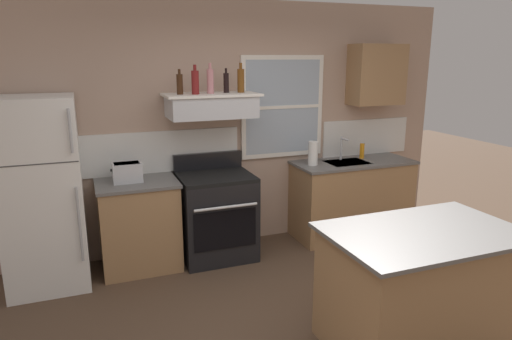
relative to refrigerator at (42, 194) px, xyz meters
name	(u,v)px	position (x,y,z in m)	size (l,w,h in m)	color
back_wall	(230,126)	(1.93, 0.39, 0.46)	(5.40, 0.11, 2.70)	tan
refrigerator	(42,194)	(0.00, 0.00, 0.00)	(0.70, 0.72, 1.78)	white
counter_left_of_stove	(139,224)	(0.85, 0.06, -0.43)	(0.79, 0.63, 0.91)	#9E754C
toaster	(127,172)	(0.77, 0.08, 0.12)	(0.30, 0.20, 0.19)	silver
stove_range	(216,215)	(1.65, 0.02, -0.42)	(0.76, 0.69, 1.09)	black
range_hood_shelf	(211,105)	(1.65, 0.12, 0.74)	(0.96, 0.52, 0.24)	silver
bottle_brown_stout	(180,84)	(1.33, 0.10, 0.96)	(0.06, 0.06, 0.25)	#381E0F
bottle_red_label_wine	(195,82)	(1.48, 0.06, 0.98)	(0.07, 0.07, 0.29)	maroon
bottle_rose_pink	(210,81)	(1.64, 0.11, 0.98)	(0.07, 0.07, 0.30)	#C67F84
bottle_balsamic_dark	(226,82)	(1.82, 0.14, 0.96)	(0.06, 0.06, 0.25)	black
bottle_amber_wine	(241,80)	(1.97, 0.11, 0.98)	(0.07, 0.07, 0.30)	brown
counter_right_with_sink	(351,198)	(3.35, 0.06, -0.43)	(1.43, 0.63, 0.91)	#9E754C
sink_faucet	(342,146)	(3.25, 0.16, 0.20)	(0.03, 0.17, 0.28)	silver
paper_towel_roll	(313,153)	(2.81, 0.06, 0.16)	(0.11, 0.11, 0.27)	white
dish_soap_bottle	(362,151)	(3.53, 0.16, 0.11)	(0.06, 0.06, 0.18)	orange
kitchen_island	(420,288)	(2.61, -2.02, -0.43)	(1.40, 0.90, 0.91)	#9E754C
upper_cabinet_right	(377,75)	(3.70, 0.20, 1.01)	(0.64, 0.32, 0.70)	#9E754C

